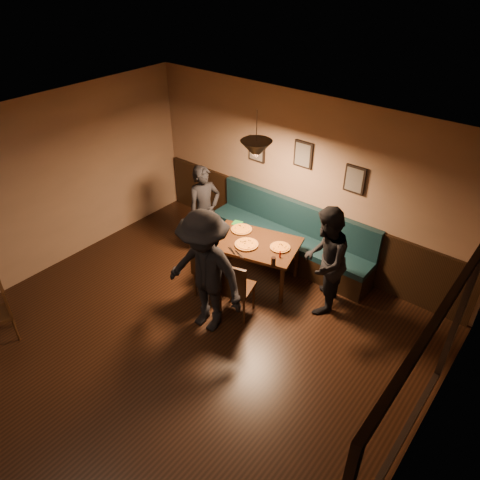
{
  "coord_description": "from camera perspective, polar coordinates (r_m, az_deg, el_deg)",
  "views": [
    {
      "loc": [
        3.33,
        -2.2,
        4.63
      ],
      "look_at": [
        -0.11,
        2.04,
        0.95
      ],
      "focal_mm": 33.58,
      "sensor_mm": 36.0,
      "label": 1
    }
  ],
  "objects": [
    {
      "name": "ceiling",
      "position": [
        4.39,
        -16.03,
        7.99
      ],
      "size": [
        7.0,
        7.0,
        0.0
      ],
      "primitive_type": "plane",
      "rotation": [
        3.14,
        0.0,
        0.0
      ],
      "color": "silver",
      "rests_on": "ground"
    },
    {
      "name": "pizza_a",
      "position": [
        7.21,
        0.2,
        1.36
      ],
      "size": [
        0.36,
        0.36,
        0.04
      ],
      "primitive_type": "cylinder",
      "rotation": [
        0.0,
        0.0,
        0.05
      ],
      "color": "#C85E25",
      "rests_on": "dining_table"
    },
    {
      "name": "window_glass",
      "position": [
        4.15,
        20.58,
        -17.95
      ],
      "size": [
        0.0,
        2.4,
        2.4
      ],
      "primitive_type": "plane",
      "rotation": [
        1.57,
        0.0,
        -1.57
      ],
      "color": "black",
      "rests_on": "wall_right"
    },
    {
      "name": "picture_center",
      "position": [
        7.14,
        8.05,
        10.71
      ],
      "size": [
        0.32,
        0.04,
        0.42
      ],
      "primitive_type": "cube",
      "color": "black",
      "rests_on": "wall_back"
    },
    {
      "name": "window_frame",
      "position": [
        4.15,
        20.98,
        -18.12
      ],
      "size": [
        0.06,
        2.56,
        1.86
      ],
      "primitive_type": "cube",
      "color": "black",
      "rests_on": "wall_right"
    },
    {
      "name": "floor",
      "position": [
        6.11,
        -11.81,
        -16.26
      ],
      "size": [
        7.0,
        7.0,
        0.0
      ],
      "primitive_type": "plane",
      "color": "black",
      "rests_on": "ground"
    },
    {
      "name": "booth_bench",
      "position": [
        7.57,
        6.16,
        0.68
      ],
      "size": [
        3.0,
        0.6,
        1.0
      ],
      "primitive_type": null,
      "color": "#0F232D",
      "rests_on": "ground"
    },
    {
      "name": "pizza_b",
      "position": [
        6.85,
        0.83,
        -0.56
      ],
      "size": [
        0.48,
        0.48,
        0.04
      ],
      "primitive_type": "cylinder",
      "rotation": [
        0.0,
        0.0,
        0.41
      ],
      "color": "#C17624",
      "rests_on": "dining_table"
    },
    {
      "name": "diner_left",
      "position": [
        7.63,
        -4.52,
        3.75
      ],
      "size": [
        0.55,
        0.68,
        1.61
      ],
      "primitive_type": "imported",
      "rotation": [
        0.0,
        0.0,
        1.25
      ],
      "color": "black",
      "rests_on": "floor"
    },
    {
      "name": "napkin_b",
      "position": [
        7.11,
        -3.06,
        0.6
      ],
      "size": [
        0.16,
        0.16,
        0.01
      ],
      "primitive_type": "cube",
      "rotation": [
        0.0,
        0.0,
        0.06
      ],
      "color": "#217F2C",
      "rests_on": "dining_table"
    },
    {
      "name": "diner_front",
      "position": [
        6.0,
        -4.47,
        -4.21
      ],
      "size": [
        1.24,
        0.77,
        1.86
      ],
      "primitive_type": "imported",
      "rotation": [
        0.0,
        0.0,
        0.07
      ],
      "color": "black",
      "rests_on": "floor"
    },
    {
      "name": "pendant_lamp",
      "position": [
        6.22,
        2.07,
        11.42
      ],
      "size": [
        0.44,
        0.44,
        0.25
      ],
      "primitive_type": "cone",
      "rotation": [
        3.14,
        0.0,
        0.0
      ],
      "color": "black",
      "rests_on": "ceiling"
    },
    {
      "name": "dining_table",
      "position": [
        7.15,
        1.77,
        -2.69
      ],
      "size": [
        1.53,
        1.19,
        0.73
      ],
      "primitive_type": "cube",
      "rotation": [
        0.0,
        0.0,
        0.26
      ],
      "color": "#311A0D",
      "rests_on": "floor"
    },
    {
      "name": "picture_right",
      "position": [
        6.83,
        14.37,
        7.46
      ],
      "size": [
        0.32,
        0.04,
        0.42
      ],
      "primitive_type": "cube",
      "color": "black",
      "rests_on": "wall_back"
    },
    {
      "name": "chair_near_left",
      "position": [
        6.78,
        -3.63,
        -3.71
      ],
      "size": [
        0.45,
        0.45,
        0.99
      ],
      "primitive_type": null,
      "rotation": [
        0.0,
        0.0,
        0.03
      ],
      "color": "black",
      "rests_on": "floor"
    },
    {
      "name": "cutlery_set",
      "position": [
        6.71,
        -0.63,
        -1.59
      ],
      "size": [
        0.2,
        0.11,
        0.0
      ],
      "primitive_type": "cube",
      "rotation": [
        0.0,
        0.0,
        1.14
      ],
      "color": "silver",
      "rests_on": "dining_table"
    },
    {
      "name": "diner_right",
      "position": [
        6.47,
        10.7,
        -2.64
      ],
      "size": [
        0.85,
        0.97,
        1.68
      ],
      "primitive_type": "imported",
      "rotation": [
        0.0,
        0.0,
        -1.26
      ],
      "color": "black",
      "rests_on": "floor"
    },
    {
      "name": "wall_right",
      "position": [
        3.92,
        18.38,
        -24.15
      ],
      "size": [
        0.0,
        7.0,
        7.0
      ],
      "primitive_type": "plane",
      "rotation": [
        1.57,
        0.0,
        -1.57
      ],
      "color": "#8C704F",
      "rests_on": "ground"
    },
    {
      "name": "picture_left",
      "position": [
        7.66,
        2.17,
        11.44
      ],
      "size": [
        0.32,
        0.04,
        0.42
      ],
      "primitive_type": "cube",
      "color": "black",
      "rests_on": "wall_back"
    },
    {
      "name": "wall_back",
      "position": [
        7.35,
        7.9,
        7.56
      ],
      "size": [
        6.0,
        0.0,
        6.0
      ],
      "primitive_type": "plane",
      "rotation": [
        1.57,
        0.0,
        0.0
      ],
      "color": "#8C704F",
      "rests_on": "ground"
    },
    {
      "name": "wainscot",
      "position": [
        7.77,
        7.27,
        1.53
      ],
      "size": [
        5.88,
        0.06,
        1.0
      ],
      "primitive_type": "cube",
      "color": "black",
      "rests_on": "ground"
    },
    {
      "name": "soda_glass",
      "position": [
        6.43,
        4.27,
        -2.74
      ],
      "size": [
        0.08,
        0.08,
        0.14
      ],
      "primitive_type": "cylinder",
      "rotation": [
        0.0,
        0.0,
        0.32
      ],
      "color": "black",
      "rests_on": "dining_table"
    },
    {
      "name": "pizza_c",
      "position": [
        6.82,
        5.12,
        -0.93
      ],
      "size": [
        0.37,
        0.37,
        0.04
      ],
      "primitive_type": "cylinder",
      "rotation": [
        0.0,
        0.0,
        0.2
      ],
      "color": "orange",
      "rests_on": "dining_table"
    },
    {
      "name": "chair_near_right",
      "position": [
        6.46,
        -0.36,
        -5.92
      ],
      "size": [
        0.53,
        0.53,
        0.97
      ],
      "primitive_type": null,
      "rotation": [
        0.0,
        0.0,
        0.27
      ],
      "color": "black",
      "rests_on": "floor"
    },
    {
      "name": "tabasco_bottle",
      "position": [
        6.6,
        5.11,
        -1.78
      ],
      "size": [
        0.03,
        0.03,
        0.12
      ],
      "primitive_type": "cylinder",
      "rotation": [
        0.0,
        0.0,
        -0.26
      ],
      "color": "#960E05",
      "rests_on": "dining_table"
    },
    {
      "name": "napkin_a",
      "position": [
        7.41,
        -0.34,
        2.16
      ],
      "size": [
        0.19,
        0.19,
        0.01
      ],
      "primitive_type": "cube",
      "rotation": [
        0.0,
        0.0,
        0.25
      ],
      "color": "#1D6E27",
      "rests_on": "dining_table"
    }
  ]
}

